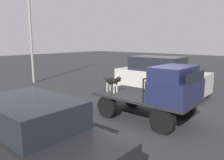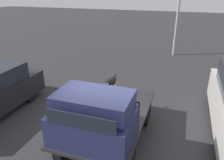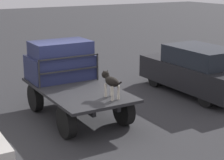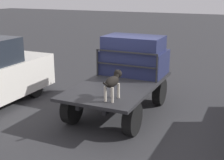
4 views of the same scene
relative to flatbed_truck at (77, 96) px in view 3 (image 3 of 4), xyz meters
name	(u,v)px [view 3 (image 3 of 4)]	position (x,y,z in m)	size (l,w,h in m)	color
ground_plane	(78,117)	(0.00, 0.00, -0.63)	(80.00, 80.00, 0.00)	#2D2D30
flatbed_truck	(77,96)	(0.00, 0.00, 0.00)	(3.75, 2.02, 0.89)	black
truck_cab	(60,61)	(1.16, 0.00, 0.82)	(1.29, 1.90, 1.19)	#1E2347
truck_headboard	(69,66)	(0.47, 0.00, 0.80)	(0.04, 1.90, 0.82)	#232326
dog	(110,81)	(-1.25, -0.38, 0.70)	(0.94, 0.24, 0.69)	beige
parked_sedan	(196,70)	(0.01, -4.57, 0.20)	(4.28, 1.74, 1.66)	black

